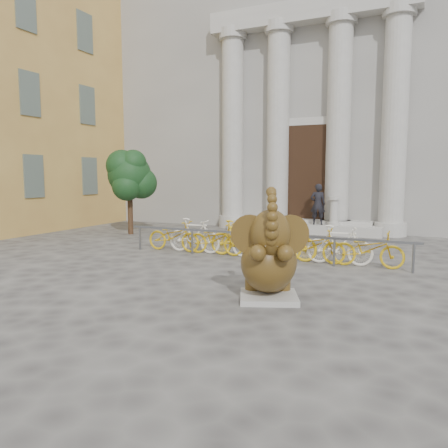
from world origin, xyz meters
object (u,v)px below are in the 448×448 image
at_px(bike_rack, 261,240).
at_px(pedestrian, 318,204).
at_px(elephant_statue, 269,260).
at_px(tree, 130,176).

xyz_separation_m(bike_rack, pedestrian, (0.29, 5.50, 0.64)).
bearing_deg(bike_rack, pedestrian, 86.97).
bearing_deg(pedestrian, bike_rack, 74.71).
distance_m(elephant_statue, tree, 9.91).
bearing_deg(tree, bike_rack, -21.73).
distance_m(elephant_statue, bike_rack, 4.02).
bearing_deg(bike_rack, tree, 158.27).
bearing_deg(elephant_statue, pedestrian, 75.35).
distance_m(tree, pedestrian, 7.19).
height_order(bike_rack, tree, tree).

